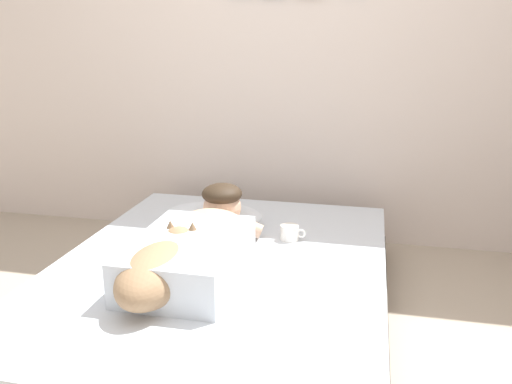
% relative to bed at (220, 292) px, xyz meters
% --- Properties ---
extents(back_wall, '(4.44, 0.12, 2.50)m').
position_rel_bed_xyz_m(back_wall, '(0.14, 1.17, 1.11)').
color(back_wall, silver).
rests_on(back_wall, ground).
extents(bed, '(1.49, 1.94, 0.28)m').
position_rel_bed_xyz_m(bed, '(0.00, 0.00, 0.00)').
color(bed, '#4C4742').
rests_on(bed, ground).
extents(pillow, '(0.52, 0.32, 0.11)m').
position_rel_bed_xyz_m(pillow, '(-0.17, 0.46, 0.20)').
color(pillow, silver).
rests_on(pillow, bed).
extents(person_lying, '(0.43, 0.92, 0.27)m').
position_rel_bed_xyz_m(person_lying, '(-0.08, -0.04, 0.25)').
color(person_lying, silver).
rests_on(person_lying, bed).
extents(dog, '(0.26, 0.57, 0.21)m').
position_rel_bed_xyz_m(dog, '(-0.14, -0.33, 0.25)').
color(dog, '#9E7A56').
rests_on(dog, bed).
extents(coffee_cup, '(0.12, 0.09, 0.07)m').
position_rel_bed_xyz_m(coffee_cup, '(0.26, 0.34, 0.18)').
color(coffee_cup, white).
rests_on(coffee_cup, bed).
extents(cell_phone, '(0.07, 0.14, 0.01)m').
position_rel_bed_xyz_m(cell_phone, '(0.08, -0.18, 0.15)').
color(cell_phone, black).
rests_on(cell_phone, bed).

